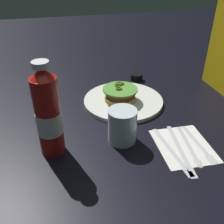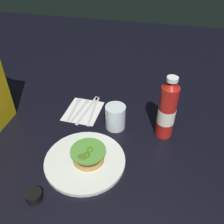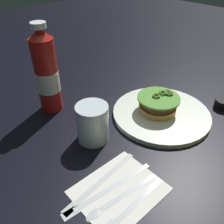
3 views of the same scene
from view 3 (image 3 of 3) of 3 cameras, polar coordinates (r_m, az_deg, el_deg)
ground_plane at (r=0.76m, az=4.86°, el=2.13°), size 3.00×3.00×0.00m
dinner_plate at (r=0.72m, az=11.64°, el=-0.36°), size 0.28×0.28×0.01m
burger_sandwich at (r=0.71m, az=10.93°, el=1.98°), size 0.12×0.12×0.05m
ketchup_bottle at (r=0.71m, az=-15.33°, el=8.81°), size 0.07×0.07×0.26m
water_glass at (r=0.60m, az=-4.66°, el=-2.64°), size 0.08×0.08×0.10m
condiment_cup at (r=0.81m, az=25.03°, el=1.87°), size 0.05×0.05×0.03m
napkin at (r=0.52m, az=1.72°, el=-18.16°), size 0.18×0.15×0.00m
steak_knife at (r=0.53m, az=-3.64°, el=-16.79°), size 0.21×0.03×0.00m
butter_knife at (r=0.51m, az=-1.97°, el=-18.41°), size 0.22×0.04×0.00m
spoon_utensil at (r=0.50m, az=0.24°, el=-20.48°), size 0.18×0.04×0.00m
fork_utensil at (r=0.49m, az=3.94°, el=-22.17°), size 0.17×0.02×0.00m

